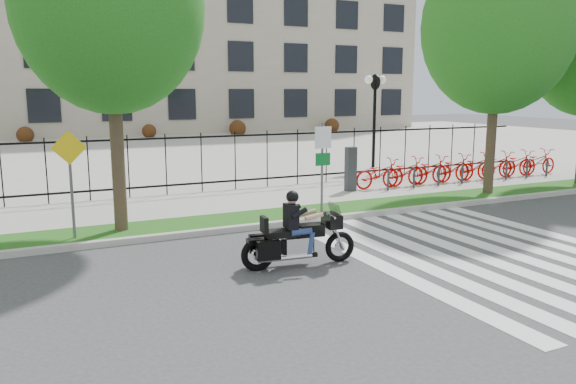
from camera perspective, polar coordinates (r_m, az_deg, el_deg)
name	(u,v)px	position (r m, az deg, el deg)	size (l,w,h in m)	color
ground	(287,284)	(10.46, -0.06, -9.33)	(120.00, 120.00, 0.00)	#373739
curb	(216,231)	(14.10, -7.28, -3.94)	(60.00, 0.20, 0.15)	#AAA8A0
grass_verge	(206,224)	(14.88, -8.31, -3.21)	(60.00, 1.50, 0.15)	#1C5515
sidewalk	(181,206)	(17.23, -10.80, -1.44)	(60.00, 3.50, 0.15)	#99958F
plaza	(102,152)	(34.34, -18.39, 3.90)	(80.00, 34.00, 0.10)	#99958F
crosswalk_stripes	(484,252)	(13.18, 19.33, -5.76)	(5.70, 8.00, 0.01)	silver
iron_fence	(166,164)	(18.74, -12.29, 2.76)	(30.00, 0.06, 2.00)	black
office_building	(64,15)	(54.37, -21.84, 16.31)	(60.00, 21.90, 20.15)	gray
lamp_post_right	(375,98)	(25.30, 8.82, 9.41)	(1.06, 0.70, 4.25)	black
street_tree_1	(110,6)	(14.14, -17.67, 17.61)	(4.35, 4.35, 7.80)	#3B2E20
street_tree_2	(498,26)	(19.86, 20.57, 15.49)	(4.89, 4.89, 8.22)	#3B2E20
bike_share_station	(463,167)	(22.22, 17.38, 2.42)	(10.06, 0.88, 1.50)	#2D2D33
sign_pole_regulatory	(323,156)	(15.53, 3.53, 3.68)	(0.50, 0.09, 2.50)	#59595B
sign_pole_warning	(70,170)	(13.63, -21.24, 2.10)	(0.78, 0.09, 2.49)	#59595B
motorcycle_rider	(299,236)	(11.34, 1.09, -4.47)	(2.44, 0.81, 1.88)	black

